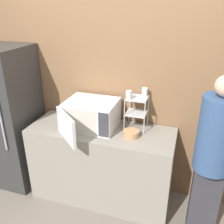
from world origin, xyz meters
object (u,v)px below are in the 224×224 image
glass_front_left (129,95)px  refrigerator (9,118)px  dish_rack (137,106)px  person (213,154)px  microwave (91,115)px  glass_back_right (145,92)px  bowl (131,134)px

glass_front_left → refrigerator: bearing=-176.2°
glass_front_left → refrigerator: (-1.46, -0.10, -0.43)m
dish_rack → person: bearing=-23.0°
person → glass_front_left: bearing=163.0°
microwave → glass_back_right: 0.62m
dish_rack → glass_front_left: (-0.07, -0.07, 0.15)m
glass_back_right → refrigerator: (-1.60, -0.23, -0.43)m
glass_front_left → person: size_ratio=0.05×
dish_rack → glass_back_right: bearing=46.9°
microwave → person: person is taller
bowl → person: bearing=-9.3°
refrigerator → bowl: bearing=-1.3°
dish_rack → person: person is taller
microwave → dish_rack: size_ratio=2.06×
glass_back_right → bowl: 0.46m
person → refrigerator: 2.31m
person → microwave: bearing=171.1°
microwave → dish_rack: dish_rack is taller
bowl → refrigerator: refrigerator is taller
microwave → glass_back_right: glass_back_right is taller
dish_rack → glass_front_left: bearing=-136.1°
person → dish_rack: bearing=157.0°
bowl → glass_front_left: bearing=118.3°
dish_rack → glass_back_right: glass_back_right is taller
dish_rack → person: (0.77, -0.33, -0.22)m
dish_rack → bowl: (-0.00, -0.20, -0.22)m
microwave → glass_front_left: bearing=9.0°
glass_front_left → bowl: (0.07, -0.13, -0.36)m
dish_rack → bowl: size_ratio=2.16×
dish_rack → person: 0.87m
dish_rack → refrigerator: refrigerator is taller
glass_front_left → person: 0.96m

